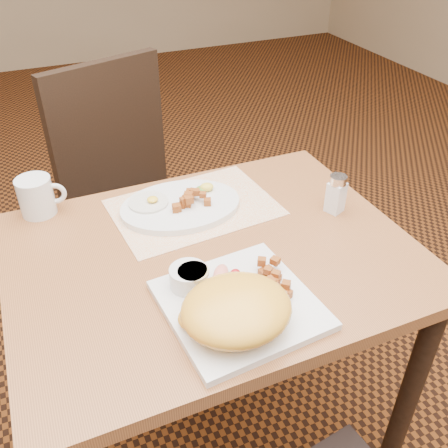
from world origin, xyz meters
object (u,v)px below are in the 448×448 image
salt_shaker (336,193)px  coffee_mug (37,196)px  table (213,287)px  plate_oval (181,206)px  chair_far (133,194)px  plate_square (239,305)px

salt_shaker → coffee_mug: 0.74m
table → plate_oval: 0.22m
coffee_mug → plate_oval: bearing=-21.0°
coffee_mug → salt_shaker: bearing=-22.6°
chair_far → coffee_mug: (-0.30, -0.34, 0.26)m
table → coffee_mug: (-0.34, 0.31, 0.16)m
plate_oval → salt_shaker: size_ratio=3.05×
plate_square → plate_oval: 0.38m
table → chair_far: size_ratio=0.93×
table → plate_square: (-0.02, -0.19, 0.12)m
plate_square → salt_shaker: 0.43m
salt_shaker → chair_far: bearing=121.3°
table → chair_far: (-0.03, 0.65, -0.10)m
table → chair_far: 0.66m
chair_far → plate_square: 0.87m
chair_far → plate_square: chair_far is taller
chair_far → salt_shaker: bearing=102.7°
plate_square → coffee_mug: 0.59m
table → coffee_mug: coffee_mug is taller
plate_square → coffee_mug: bearing=122.3°
salt_shaker → table: bearing=-174.9°
plate_oval → coffee_mug: bearing=159.0°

